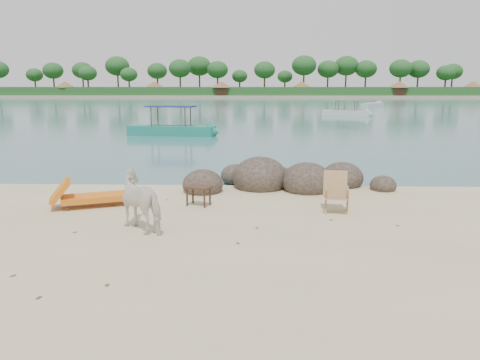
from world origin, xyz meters
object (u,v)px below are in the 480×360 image
at_px(boulders, 281,180).
at_px(side_table, 199,197).
at_px(deck_chair, 337,194).
at_px(lounge_chair, 96,195).
at_px(cow, 144,201).
at_px(boat_near, 171,111).

xyz_separation_m(boulders, side_table, (-2.27, -2.36, 0.01)).
xyz_separation_m(side_table, deck_chair, (3.48, -0.56, 0.24)).
bearing_deg(lounge_chair, deck_chair, -26.24).
xyz_separation_m(lounge_chair, deck_chair, (6.13, -0.47, 0.17)).
bearing_deg(deck_chair, boulders, 121.70).
distance_m(cow, boat_near, 21.03).
bearing_deg(cow, boat_near, -130.40).
bearing_deg(cow, deck_chair, 149.45).
relative_size(boulders, deck_chair, 6.43).
distance_m(lounge_chair, boat_near, 18.94).
relative_size(cow, lounge_chair, 0.70).
bearing_deg(side_table, lounge_chair, -156.10).
bearing_deg(side_table, cow, -92.93).
bearing_deg(cow, boulders, -174.99).
bearing_deg(boat_near, deck_chair, -60.05).
height_order(boulders, boat_near, boat_near).
distance_m(boulders, side_table, 3.27).
distance_m(cow, lounge_chair, 2.60).
xyz_separation_m(boulders, cow, (-3.20, -4.38, 0.39)).
relative_size(lounge_chair, boat_near, 0.34).
distance_m(boulders, cow, 5.44).
distance_m(side_table, deck_chair, 3.53).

